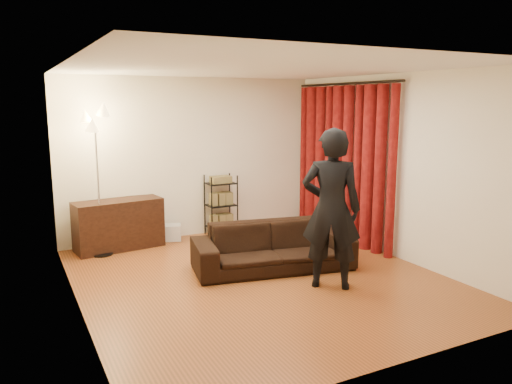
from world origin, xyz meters
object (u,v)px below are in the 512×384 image
sofa (273,247)px  wire_shelf (221,205)px  storage_boxes (171,232)px  person (331,209)px  media_cabinet (119,225)px  floor_lamp (98,184)px

sofa → wire_shelf: wire_shelf is taller
storage_boxes → wire_shelf: bearing=-2.2°
person → wire_shelf: size_ratio=1.89×
person → storage_boxes: (-1.12, 2.96, -0.86)m
media_cabinet → floor_lamp: (-0.31, -0.21, 0.71)m
wire_shelf → media_cabinet: bearing=173.6°
sofa → media_cabinet: size_ratio=1.63×
sofa → storage_boxes: sofa is taller
storage_boxes → floor_lamp: (-1.19, -0.31, 0.96)m
storage_boxes → wire_shelf: (0.89, -0.03, 0.39)m
sofa → wire_shelf: size_ratio=2.08×
person → storage_boxes: person is taller
sofa → floor_lamp: floor_lamp is taller
sofa → storage_boxes: (-0.81, 2.06, -0.18)m
person → floor_lamp: 3.52m
media_cabinet → floor_lamp: floor_lamp is taller
media_cabinet → storage_boxes: 0.92m
media_cabinet → floor_lamp: size_ratio=0.61×
storage_boxes → wire_shelf: wire_shelf is taller
media_cabinet → storage_boxes: bearing=-0.8°
person → wire_shelf: (-0.23, 2.93, -0.47)m
sofa → media_cabinet: bearing=141.6°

